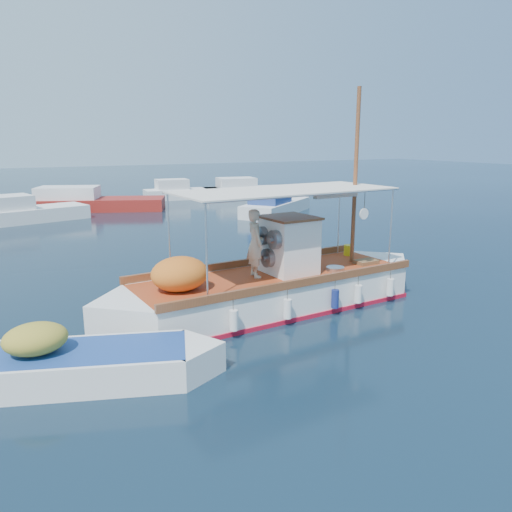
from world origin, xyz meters
name	(u,v)px	position (x,y,z in m)	size (l,w,h in m)	color
ground	(289,305)	(0.00, 0.00, 0.00)	(160.00, 160.00, 0.00)	black
fishing_caique	(271,288)	(-0.54, 0.12, 0.57)	(10.56, 3.36, 6.45)	white
dinghy	(75,367)	(-6.25, -1.99, 0.30)	(5.62, 2.97, 1.45)	white
bg_boat_nw	(21,214)	(-5.99, 19.95, 0.49)	(7.25, 4.02, 1.80)	silver
bg_boat_n	(86,203)	(-1.77, 23.41, 0.49)	(10.06, 6.27, 1.80)	maroon
bg_boat_ne	(275,206)	(8.65, 15.85, 0.49)	(6.64, 5.75, 1.80)	silver
bg_boat_e	(246,191)	(11.43, 25.44, 0.49)	(7.82, 3.80, 1.80)	silver
bg_boat_far_n	(181,193)	(6.11, 26.55, 0.49)	(6.35, 2.63, 1.80)	silver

